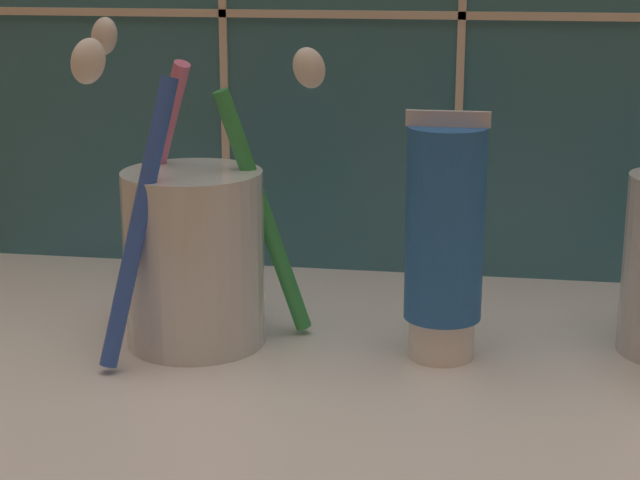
{
  "coord_description": "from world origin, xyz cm",
  "views": [
    {
      "loc": [
        3.76,
        -49.79,
        22.94
      ],
      "look_at": [
        -4.64,
        1.38,
        8.67
      ],
      "focal_mm": 60.0,
      "sensor_mm": 36.0,
      "label": 1
    }
  ],
  "objects": [
    {
      "name": "toothpaste_tube",
      "position": [
        1.5,
        3.46,
        8.43
      ],
      "size": [
        4.24,
        4.04,
        13.06
      ],
      "color": "white",
      "rests_on": "sink_counter"
    },
    {
      "name": "toothbrush_cup",
      "position": [
        -11.91,
        3.49,
        7.2
      ],
      "size": [
        14.68,
        11.93,
        17.45
      ],
      "color": "silver",
      "rests_on": "sink_counter"
    },
    {
      "name": "sink_counter",
      "position": [
        0.0,
        0.0,
        1.0
      ],
      "size": [
        60.96,
        37.38,
        2.0
      ],
      "primitive_type": "cube",
      "color": "white",
      "rests_on": "ground"
    }
  ]
}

